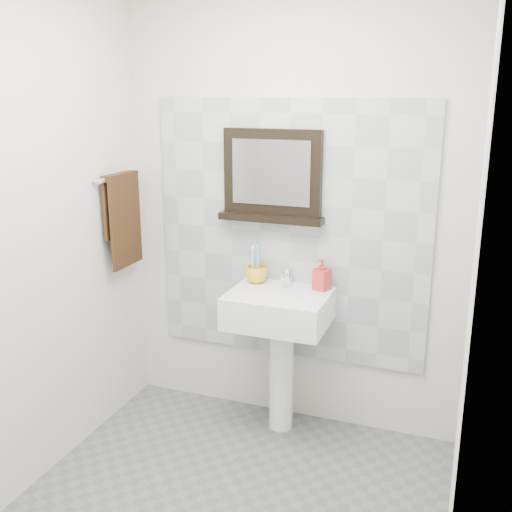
{
  "coord_description": "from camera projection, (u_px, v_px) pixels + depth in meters",
  "views": [
    {
      "loc": [
        0.99,
        -2.11,
        1.93
      ],
      "look_at": [
        -0.0,
        0.55,
        1.15
      ],
      "focal_mm": 42.0,
      "sensor_mm": 36.0,
      "label": 1
    }
  ],
  "objects": [
    {
      "name": "splashback",
      "position": [
        289.0,
        233.0,
        3.43
      ],
      "size": [
        1.6,
        0.02,
        1.5
      ],
      "primitive_type": "cube",
      "color": "#A2ABB0",
      "rests_on": "back_wall"
    },
    {
      "name": "toothbrush_cup",
      "position": [
        256.0,
        274.0,
        3.46
      ],
      "size": [
        0.15,
        0.15,
        0.1
      ],
      "primitive_type": "imported",
      "rotation": [
        0.0,
        0.0,
        -0.29
      ],
      "color": "yellow",
      "rests_on": "pedestal_sink"
    },
    {
      "name": "front_wall",
      "position": [
        16.0,
        388.0,
        1.43
      ],
      "size": [
        2.0,
        0.01,
        2.5
      ],
      "primitive_type": "cube",
      "color": "silver",
      "rests_on": "ground"
    },
    {
      "name": "toothbrushes",
      "position": [
        256.0,
        262.0,
        3.45
      ],
      "size": [
        0.05,
        0.04,
        0.21
      ],
      "color": "white",
      "rests_on": "toothbrush_cup"
    },
    {
      "name": "framed_mirror",
      "position": [
        272.0,
        178.0,
        3.35
      ],
      "size": [
        0.61,
        0.11,
        0.52
      ],
      "color": "black",
      "rests_on": "back_wall"
    },
    {
      "name": "towel_bar",
      "position": [
        119.0,
        177.0,
        3.44
      ],
      "size": [
        0.07,
        0.4,
        0.03
      ],
      "color": "silver",
      "rests_on": "left_wall"
    },
    {
      "name": "left_wall",
      "position": [
        12.0,
        245.0,
        2.76
      ],
      "size": [
        0.01,
        2.2,
        2.5
      ],
      "primitive_type": "cube",
      "color": "silver",
      "rests_on": "ground"
    },
    {
      "name": "pedestal_sink",
      "position": [
        279.0,
        323.0,
        3.36
      ],
      "size": [
        0.55,
        0.44,
        0.96
      ],
      "color": "white",
      "rests_on": "ground"
    },
    {
      "name": "right_wall",
      "position": [
        471.0,
        295.0,
        2.08
      ],
      "size": [
        0.01,
        2.2,
        2.5
      ],
      "primitive_type": "cube",
      "color": "silver",
      "rests_on": "ground"
    },
    {
      "name": "back_wall",
      "position": [
        290.0,
        215.0,
        3.41
      ],
      "size": [
        2.0,
        0.01,
        2.5
      ],
      "primitive_type": "cube",
      "color": "silver",
      "rests_on": "ground"
    },
    {
      "name": "soap_dispenser",
      "position": [
        322.0,
        274.0,
        3.33
      ],
      "size": [
        0.1,
        0.11,
        0.18
      ],
      "primitive_type": "imported",
      "rotation": [
        0.0,
        0.0,
        -0.36
      ],
      "color": "red",
      "rests_on": "pedestal_sink"
    },
    {
      "name": "hand_towel",
      "position": [
        123.0,
        213.0,
        3.49
      ],
      "size": [
        0.06,
        0.3,
        0.55
      ],
      "color": "black",
      "rests_on": "towel_bar"
    }
  ]
}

